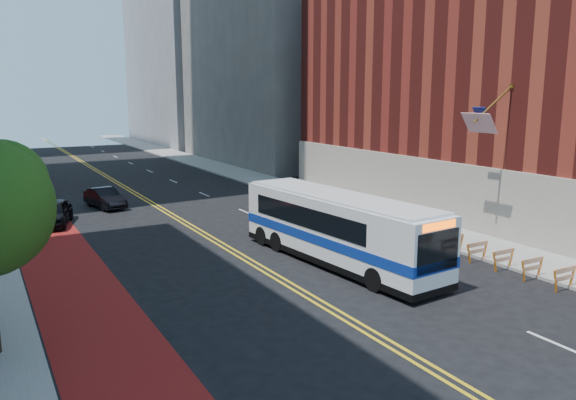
{
  "coord_description": "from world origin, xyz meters",
  "views": [
    {
      "loc": [
        -11.36,
        -12.7,
        8.09
      ],
      "look_at": [
        0.29,
        8.0,
        3.59
      ],
      "focal_mm": 35.0,
      "sensor_mm": 36.0,
      "label": 1
    }
  ],
  "objects_px": {
    "car_c": "(6,185)",
    "transit_bus": "(336,227)",
    "car_a": "(53,213)",
    "car_b": "(105,198)"
  },
  "relations": [
    {
      "from": "car_a",
      "to": "car_b",
      "type": "distance_m",
      "value": 5.62
    },
    {
      "from": "transit_bus",
      "to": "car_a",
      "type": "height_order",
      "value": "transit_bus"
    },
    {
      "from": "car_a",
      "to": "car_b",
      "type": "relative_size",
      "value": 1.07
    },
    {
      "from": "transit_bus",
      "to": "car_b",
      "type": "bearing_deg",
      "value": 104.84
    },
    {
      "from": "car_a",
      "to": "car_c",
      "type": "distance_m",
      "value": 13.8
    },
    {
      "from": "transit_bus",
      "to": "car_c",
      "type": "height_order",
      "value": "transit_bus"
    },
    {
      "from": "transit_bus",
      "to": "car_b",
      "type": "xyz_separation_m",
      "value": [
        -6.95,
        19.27,
        -1.05
      ]
    },
    {
      "from": "car_c",
      "to": "transit_bus",
      "type": "bearing_deg",
      "value": -51.34
    },
    {
      "from": "car_a",
      "to": "transit_bus",
      "type": "bearing_deg",
      "value": -37.78
    },
    {
      "from": "transit_bus",
      "to": "car_a",
      "type": "xyz_separation_m",
      "value": [
        -10.89,
        15.27,
        -0.97
      ]
    }
  ]
}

